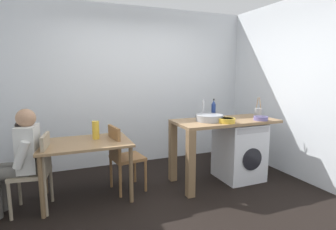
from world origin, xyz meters
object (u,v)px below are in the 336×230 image
(chair_person_seat, at_px, (37,168))
(chair_opposite, at_px, (122,154))
(seated_person, at_px, (20,156))
(vase, at_px, (96,130))
(washing_machine, at_px, (239,151))
(bottle_tall_green, at_px, (214,109))
(mixing_bowl, at_px, (227,120))
(dining_table, at_px, (85,149))
(colander, at_px, (261,118))
(utensil_crock, at_px, (258,112))

(chair_person_seat, distance_m, chair_opposite, 1.03)
(seated_person, height_order, vase, seated_person)
(washing_machine, bearing_deg, bottle_tall_green, 146.95)
(chair_person_seat, distance_m, seated_person, 0.23)
(bottle_tall_green, bearing_deg, mixing_bowl, -96.19)
(chair_opposite, distance_m, seated_person, 1.20)
(dining_table, height_order, mixing_bowl, mixing_bowl)
(chair_person_seat, bearing_deg, dining_table, -70.57)
(chair_opposite, bearing_deg, colander, 68.41)
(chair_person_seat, relative_size, utensil_crock, 3.00)
(mixing_bowl, xyz_separation_m, colander, (0.56, -0.02, -0.00))
(chair_opposite, height_order, utensil_crock, utensil_crock)
(bottle_tall_green, xyz_separation_m, colander, (0.52, -0.43, -0.10))
(dining_table, distance_m, chair_person_seat, 0.57)
(mixing_bowl, relative_size, colander, 1.16)
(chair_person_seat, xyz_separation_m, washing_machine, (2.75, -0.07, -0.08))
(seated_person, bearing_deg, mixing_bowl, -88.60)
(dining_table, bearing_deg, utensil_crock, -2.94)
(dining_table, xyz_separation_m, vase, (0.15, 0.10, 0.21))
(vase, bearing_deg, washing_machine, -7.88)
(chair_person_seat, bearing_deg, colander, -87.65)
(dining_table, distance_m, colander, 2.44)
(mixing_bowl, distance_m, colander, 0.56)
(chair_person_seat, distance_m, mixing_bowl, 2.43)
(seated_person, relative_size, washing_machine, 1.40)
(bottle_tall_green, distance_m, colander, 0.68)
(utensil_crock, bearing_deg, vase, 174.53)
(mixing_bowl, height_order, utensil_crock, utensil_crock)
(chair_opposite, bearing_deg, bottle_tall_green, 81.08)
(washing_machine, bearing_deg, vase, 172.12)
(chair_opposite, bearing_deg, mixing_bowl, 64.08)
(utensil_crock, bearing_deg, chair_person_seat, 179.61)
(bottle_tall_green, distance_m, mixing_bowl, 0.43)
(dining_table, relative_size, seated_person, 0.92)
(colander, bearing_deg, seated_person, 174.21)
(utensil_crock, xyz_separation_m, colander, (-0.18, -0.27, -0.04))
(washing_machine, height_order, utensil_crock, utensil_crock)
(dining_table, xyz_separation_m, chair_opposite, (0.48, 0.04, -0.14))
(washing_machine, height_order, vase, vase)
(bottle_tall_green, bearing_deg, utensil_crock, -13.16)
(dining_table, relative_size, chair_opposite, 1.22)
(washing_machine, distance_m, colander, 0.59)
(bottle_tall_green, bearing_deg, seated_person, -177.34)
(dining_table, bearing_deg, chair_opposite, 4.66)
(dining_table, height_order, vase, vase)
(seated_person, distance_m, colander, 3.13)
(washing_machine, distance_m, vase, 2.12)
(bottle_tall_green, height_order, utensil_crock, utensil_crock)
(chair_person_seat, bearing_deg, bottle_tall_green, -78.63)
(mixing_bowl, bearing_deg, chair_opposite, 162.71)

